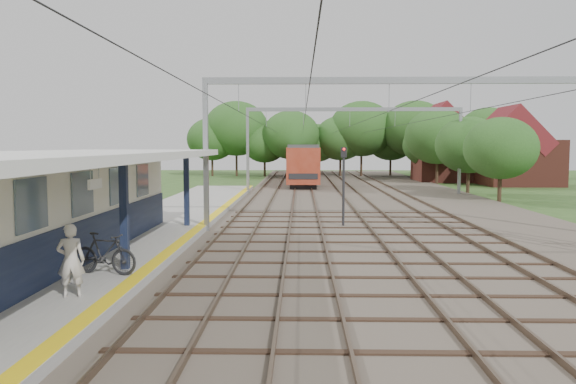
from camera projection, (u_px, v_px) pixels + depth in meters
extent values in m
plane|color=#2D4C1E|center=(338.00, 358.00, 10.51)|extent=(160.00, 160.00, 0.00)
cube|color=#473D33|center=(366.00, 200.00, 40.30)|extent=(18.00, 90.00, 0.10)
cube|color=gray|center=(146.00, 232.00, 24.62)|extent=(5.00, 52.00, 0.35)
cube|color=yellow|center=(197.00, 228.00, 24.55)|extent=(0.45, 52.00, 0.01)
cube|color=beige|center=(39.00, 207.00, 17.52)|extent=(3.20, 18.00, 3.40)
cube|color=#101833|center=(91.00, 239.00, 17.56)|extent=(0.06, 18.00, 1.40)
cube|color=slate|center=(90.00, 192.00, 17.44)|extent=(0.05, 16.00, 1.30)
cube|color=#101833|center=(124.00, 215.00, 16.46)|extent=(0.22, 0.22, 3.20)
cube|color=#101833|center=(187.00, 190.00, 25.43)|extent=(0.22, 0.22, 3.20)
cube|color=silver|center=(58.00, 156.00, 16.36)|extent=(6.40, 20.00, 0.24)
cube|color=white|center=(95.00, 184.00, 14.38)|extent=(0.06, 0.85, 0.26)
cube|color=brown|center=(252.00, 198.00, 40.48)|extent=(0.07, 88.00, 0.15)
cube|color=brown|center=(272.00, 198.00, 40.45)|extent=(0.07, 88.00, 0.15)
cube|color=brown|center=(294.00, 198.00, 40.41)|extent=(0.07, 88.00, 0.15)
cube|color=brown|center=(314.00, 198.00, 40.38)|extent=(0.07, 88.00, 0.15)
cube|color=brown|center=(345.00, 198.00, 40.33)|extent=(0.07, 88.00, 0.15)
cube|color=brown|center=(365.00, 198.00, 40.30)|extent=(0.07, 88.00, 0.15)
cube|color=brown|center=(395.00, 199.00, 40.25)|extent=(0.07, 88.00, 0.15)
cube|color=brown|center=(415.00, 199.00, 40.21)|extent=(0.07, 88.00, 0.15)
cube|color=gray|center=(206.00, 156.00, 25.28)|extent=(0.22, 0.22, 7.00)
cube|color=gray|center=(396.00, 80.00, 24.81)|extent=(17.00, 0.20, 0.30)
cube|color=gray|center=(248.00, 151.00, 45.20)|extent=(0.22, 0.22, 7.00)
cube|color=gray|center=(460.00, 151.00, 44.82)|extent=(0.22, 0.22, 7.00)
cube|color=gray|center=(354.00, 109.00, 44.73)|extent=(17.00, 0.20, 0.30)
cylinder|color=black|center=(262.00, 124.00, 40.02)|extent=(0.02, 88.00, 0.02)
cylinder|color=black|center=(304.00, 124.00, 39.95)|extent=(0.02, 88.00, 0.02)
cylinder|color=black|center=(356.00, 124.00, 39.87)|extent=(0.02, 88.00, 0.02)
cylinder|color=black|center=(407.00, 124.00, 39.79)|extent=(0.02, 88.00, 0.02)
cylinder|color=#382619|center=(228.00, 165.00, 71.39)|extent=(0.28, 0.28, 2.88)
ellipsoid|color=#224518|center=(228.00, 138.00, 71.10)|extent=(6.72, 6.72, 5.76)
cylinder|color=#382619|center=(276.00, 166.00, 73.26)|extent=(0.28, 0.28, 2.52)
ellipsoid|color=#224518|center=(276.00, 143.00, 73.01)|extent=(5.88, 5.88, 5.04)
cylinder|color=#382619|center=(323.00, 164.00, 70.11)|extent=(0.28, 0.28, 3.24)
ellipsoid|color=#224518|center=(323.00, 132.00, 69.78)|extent=(7.56, 7.56, 6.48)
cylinder|color=#382619|center=(369.00, 166.00, 71.99)|extent=(0.28, 0.28, 2.70)
ellipsoid|color=#224518|center=(369.00, 140.00, 71.71)|extent=(6.30, 6.30, 5.40)
cylinder|color=#382619|center=(479.00, 177.00, 47.93)|extent=(0.28, 0.28, 2.52)
ellipsoid|color=#224518|center=(480.00, 141.00, 47.68)|extent=(5.88, 5.88, 5.04)
cylinder|color=#382619|center=(439.00, 168.00, 63.85)|extent=(0.28, 0.28, 2.88)
ellipsoid|color=#224518|center=(439.00, 137.00, 63.56)|extent=(6.72, 6.72, 5.76)
cube|color=brown|center=(519.00, 163.00, 55.67)|extent=(7.00, 6.00, 4.50)
cube|color=maroon|center=(520.00, 131.00, 55.41)|extent=(4.99, 6.12, 4.99)
cube|color=brown|center=(452.00, 159.00, 61.74)|extent=(8.00, 6.00, 5.00)
cube|color=maroon|center=(453.00, 128.00, 61.46)|extent=(5.52, 6.12, 5.52)
imported|color=beige|center=(71.00, 260.00, 13.43)|extent=(0.73, 0.56, 1.78)
imported|color=black|center=(104.00, 253.00, 15.80)|extent=(2.06, 0.99, 1.19)
cube|color=black|center=(303.00, 181.00, 57.82)|extent=(2.38, 16.96, 0.44)
cube|color=maroon|center=(303.00, 163.00, 57.66)|extent=(2.97, 18.43, 3.24)
cube|color=black|center=(303.00, 160.00, 57.64)|extent=(3.01, 16.96, 0.92)
cube|color=slate|center=(303.00, 146.00, 57.52)|extent=(2.73, 18.43, 0.28)
cube|color=black|center=(302.00, 172.00, 76.78)|extent=(2.38, 16.96, 0.44)
cube|color=maroon|center=(302.00, 159.00, 76.63)|extent=(2.97, 18.43, 3.24)
cube|color=black|center=(302.00, 156.00, 76.60)|extent=(3.01, 16.96, 0.92)
cube|color=slate|center=(302.00, 146.00, 76.48)|extent=(2.73, 18.43, 0.28)
cylinder|color=black|center=(343.00, 191.00, 27.08)|extent=(0.15, 0.15, 3.55)
cube|color=black|center=(344.00, 152.00, 26.93)|extent=(0.30, 0.22, 0.49)
sphere|color=red|center=(344.00, 149.00, 26.81)|extent=(0.12, 0.12, 0.12)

